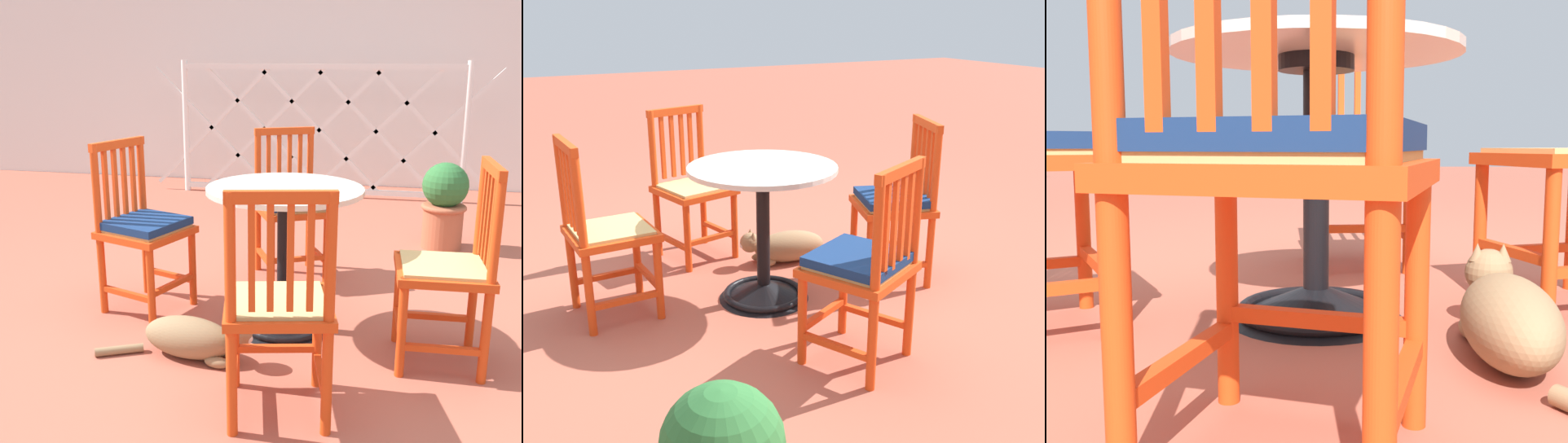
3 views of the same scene
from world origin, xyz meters
The scene contains 7 objects.
ground_plane centered at (0.00, 0.00, 0.00)m, with size 24.00×24.00×0.00m, color #AD5642.
cafe_table centered at (-0.05, 0.18, 0.28)m, with size 0.76×0.76×0.73m.
orange_chair_facing_out centered at (-0.83, 0.28, 0.45)m, with size 0.51×0.51×0.91m.
orange_chair_tucked_in centered at (0.06, -0.58, 0.43)m, with size 0.48×0.48×0.91m.
orange_chair_near_fence centered at (0.71, -0.01, 0.43)m, with size 0.42×0.42×0.91m.
orange_chair_by_planter centered at (-0.15, 0.94, 0.45)m, with size 0.54×0.54×0.91m.
tabby_cat centered at (-0.38, -0.22, 0.10)m, with size 0.74×0.26×0.23m.
Camera 2 is at (1.29, 2.96, 1.50)m, focal length 43.55 mm.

